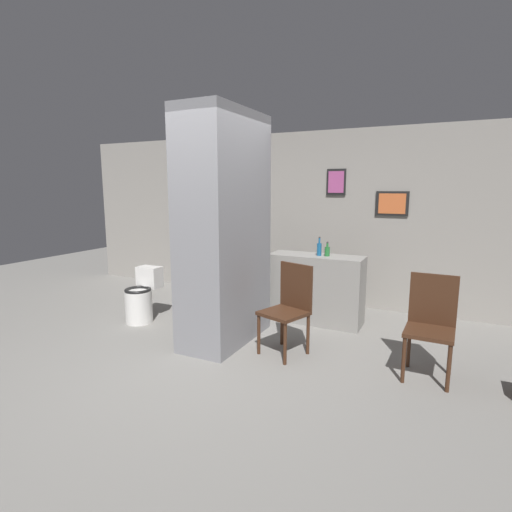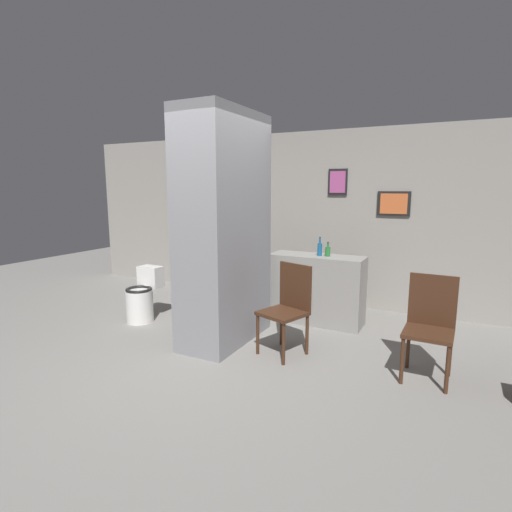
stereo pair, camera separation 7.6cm
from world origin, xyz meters
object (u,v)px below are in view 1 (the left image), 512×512
object	(u,v)px
chair_by_doorway	(431,322)
bottle_tall	(319,249)
toilet	(141,298)
bicycle	(223,286)
chair_near_pillar	(289,305)

from	to	relation	value
chair_by_doorway	bottle_tall	world-z (taller)	bottle_tall
toilet	bicycle	size ratio (longest dim) A/B	0.42
toilet	chair_by_doorway	xyz separation A→B (m)	(3.54, -0.02, 0.22)
chair_near_pillar	chair_by_doorway	distance (m)	1.40
chair_by_doorway	chair_near_pillar	bearing A→B (deg)	-175.27
bottle_tall	chair_near_pillar	bearing A→B (deg)	-89.64
chair_by_doorway	toilet	bearing A→B (deg)	-178.57
chair_near_pillar	bottle_tall	size ratio (longest dim) A/B	3.87
toilet	chair_near_pillar	world-z (taller)	chair_near_pillar
chair_near_pillar	bicycle	xyz separation A→B (m)	(-1.47, 1.11, -0.21)
bicycle	bottle_tall	bearing A→B (deg)	-1.23
bicycle	bottle_tall	world-z (taller)	bottle_tall
toilet	chair_near_pillar	xyz separation A→B (m)	(2.14, -0.09, 0.22)
bicycle	toilet	bearing A→B (deg)	-123.40
bottle_tall	chair_by_doorway	bearing A→B (deg)	-35.54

